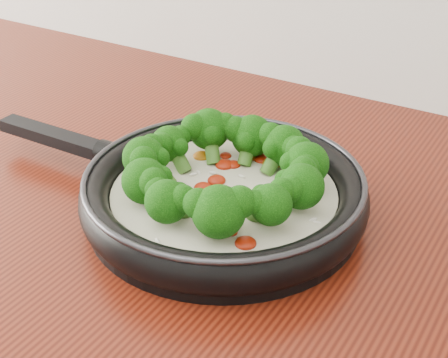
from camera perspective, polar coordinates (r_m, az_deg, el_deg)
The scene contains 1 object.
skillet at distance 0.75m, azimuth -0.15°, elevation -0.80°, with size 0.52×0.34×0.10m.
Camera 1 is at (0.43, 0.53, 1.33)m, focal length 52.56 mm.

